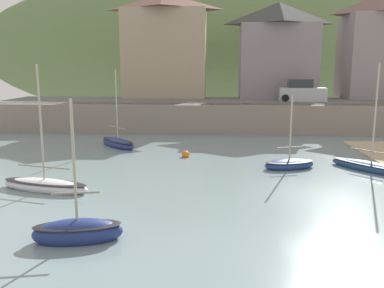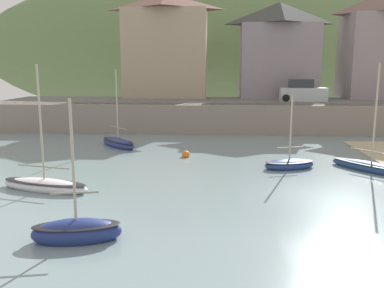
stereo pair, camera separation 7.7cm
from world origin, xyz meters
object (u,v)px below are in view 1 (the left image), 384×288
object	(u,v)px
mooring_buoy	(186,155)
motorboat_with_cabin	(45,185)
waterfront_building_left	(165,45)
waterfront_building_centre	(278,50)
rowboat_small_beached	(289,164)
dinghy_open_wooden	(371,167)
parked_car_near_slipway	(302,92)
sailboat_tall_mast	(118,143)
sailboat_nearest_shore	(78,231)
waterfront_building_right	(379,45)

from	to	relation	value
mooring_buoy	motorboat_with_cabin	bearing A→B (deg)	-128.69
waterfront_building_left	waterfront_building_centre	bearing A→B (deg)	0.00
motorboat_with_cabin	rowboat_small_beached	xyz separation A→B (m)	(11.60, 4.69, -0.01)
motorboat_with_cabin	rowboat_small_beached	bearing A→B (deg)	36.21
rowboat_small_beached	dinghy_open_wooden	xyz separation A→B (m)	(4.19, -0.39, 0.01)
motorboat_with_cabin	mooring_buoy	size ratio (longest dim) A/B	11.76
parked_car_near_slipway	mooring_buoy	bearing A→B (deg)	-122.37
sailboat_tall_mast	sailboat_nearest_shore	bearing A→B (deg)	-33.03
waterfront_building_centre	parked_car_near_slipway	bearing A→B (deg)	-69.65
parked_car_near_slipway	waterfront_building_right	bearing A→B (deg)	32.27
rowboat_small_beached	waterfront_building_centre	bearing A→B (deg)	66.31
waterfront_building_left	dinghy_open_wooden	xyz separation A→B (m)	(13.36, -20.66, -7.34)
waterfront_building_right	parked_car_near_slipway	xyz separation A→B (m)	(-8.19, -4.50, -4.34)
rowboat_small_beached	dinghy_open_wooden	size ratio (longest dim) A/B	0.71
mooring_buoy	waterfront_building_left	bearing A→B (deg)	100.66
mooring_buoy	parked_car_near_slipway	bearing A→B (deg)	54.14
waterfront_building_left	rowboat_small_beached	world-z (taller)	waterfront_building_left
rowboat_small_beached	mooring_buoy	size ratio (longest dim) A/B	8.48
waterfront_building_centre	mooring_buoy	distance (m)	20.65
dinghy_open_wooden	waterfront_building_right	bearing A→B (deg)	118.23
waterfront_building_centre	rowboat_small_beached	xyz separation A→B (m)	(-2.09, -20.27, -6.89)
mooring_buoy	sailboat_tall_mast	bearing A→B (deg)	148.18
waterfront_building_left	mooring_buoy	xyz separation A→B (m)	(3.34, -17.75, -7.43)
waterfront_building_right	sailboat_tall_mast	xyz separation A→B (m)	(-22.71, -14.69, -7.28)
waterfront_building_left	rowboat_small_beached	bearing A→B (deg)	-65.66
rowboat_small_beached	dinghy_open_wooden	world-z (taller)	dinghy_open_wooden
rowboat_small_beached	dinghy_open_wooden	distance (m)	4.21
waterfront_building_right	sailboat_tall_mast	size ratio (longest dim) A/B	1.86
parked_car_near_slipway	sailboat_tall_mast	bearing A→B (deg)	-141.45
rowboat_small_beached	waterfront_building_right	bearing A→B (deg)	41.66
sailboat_nearest_shore	dinghy_open_wooden	bearing A→B (deg)	26.08
motorboat_with_cabin	rowboat_small_beached	size ratio (longest dim) A/B	1.39
dinghy_open_wooden	parked_car_near_slipway	size ratio (longest dim) A/B	1.38
motorboat_with_cabin	sailboat_tall_mast	distance (m)	10.31
parked_car_near_slipway	mooring_buoy	world-z (taller)	parked_car_near_slipway
motorboat_with_cabin	mooring_buoy	world-z (taller)	motorboat_with_cabin
sailboat_nearest_shore	rowboat_small_beached	distance (m)	12.96
waterfront_building_left	dinghy_open_wooden	world-z (taller)	waterfront_building_left
waterfront_building_right	rowboat_small_beached	distance (m)	24.64
waterfront_building_centre	motorboat_with_cabin	size ratio (longest dim) A/B	1.63
mooring_buoy	waterfront_building_right	bearing A→B (deg)	44.97
sailboat_nearest_shore	sailboat_tall_mast	distance (m)	15.70
dinghy_open_wooden	mooring_buoy	distance (m)	10.43
waterfront_building_right	motorboat_with_cabin	bearing A→B (deg)	-133.33
waterfront_building_centre	waterfront_building_right	xyz separation A→B (m)	(9.86, 0.00, 0.42)
motorboat_with_cabin	sailboat_nearest_shore	world-z (taller)	motorboat_with_cabin
motorboat_with_cabin	dinghy_open_wooden	size ratio (longest dim) A/B	0.98
dinghy_open_wooden	parked_car_near_slipway	world-z (taller)	dinghy_open_wooden
rowboat_small_beached	mooring_buoy	world-z (taller)	rowboat_small_beached
dinghy_open_wooden	rowboat_small_beached	bearing A→B (deg)	-136.51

